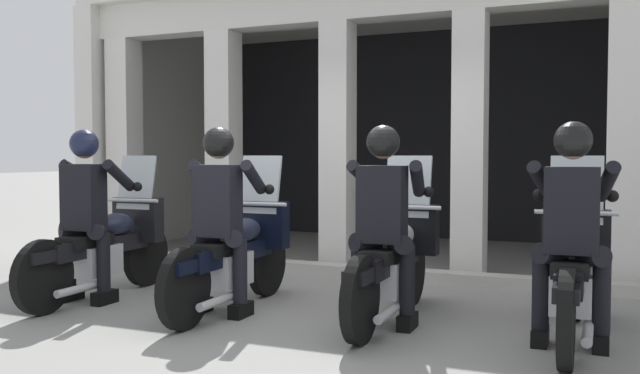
# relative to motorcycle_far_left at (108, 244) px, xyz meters

# --- Properties ---
(ground_plane) EXTENTS (80.00, 80.00, 0.00)m
(ground_plane) POSITION_rel_motorcycle_far_left_xyz_m (2.08, 3.20, -0.50)
(ground_plane) COLOR gray
(station_building) EXTENTS (8.95, 4.00, 3.52)m
(station_building) POSITION_rel_motorcycle_far_left_xyz_m (2.20, 4.35, 1.65)
(station_building) COLOR black
(station_building) RESTS_ON ground
(kerb_strip) EXTENTS (8.45, 0.24, 0.12)m
(kerb_strip) POSITION_rel_motorcycle_far_left_xyz_m (2.20, 1.92, -0.44)
(kerb_strip) COLOR #B7B5AD
(kerb_strip) RESTS_ON ground
(motorcycle_far_left) EXTENTS (0.62, 2.04, 1.35)m
(motorcycle_far_left) POSITION_rel_motorcycle_far_left_xyz_m (0.00, 0.00, 0.00)
(motorcycle_far_left) COLOR black
(motorcycle_far_left) RESTS_ON ground
(police_officer_far_left) EXTENTS (0.63, 0.61, 1.58)m
(police_officer_far_left) POSITION_rel_motorcycle_far_left_xyz_m (-0.00, -0.28, 0.44)
(police_officer_far_left) COLOR black
(police_officer_far_left) RESTS_ON ground
(motorcycle_center_left) EXTENTS (0.62, 2.04, 1.35)m
(motorcycle_center_left) POSITION_rel_motorcycle_far_left_xyz_m (1.39, 0.04, 0.00)
(motorcycle_center_left) COLOR black
(motorcycle_center_left) RESTS_ON ground
(police_officer_center_left) EXTENTS (0.63, 0.61, 1.58)m
(police_officer_center_left) POSITION_rel_motorcycle_far_left_xyz_m (1.39, -0.25, 0.44)
(police_officer_center_left) COLOR black
(police_officer_center_left) RESTS_ON ground
(motorcycle_center_right) EXTENTS (0.62, 2.04, 1.35)m
(motorcycle_center_right) POSITION_rel_motorcycle_far_left_xyz_m (2.78, 0.19, 0.00)
(motorcycle_center_right) COLOR black
(motorcycle_center_right) RESTS_ON ground
(police_officer_center_right) EXTENTS (0.63, 0.61, 1.58)m
(police_officer_center_right) POSITION_rel_motorcycle_far_left_xyz_m (2.78, -0.10, 0.44)
(police_officer_center_right) COLOR black
(police_officer_center_right) RESTS_ON ground
(motorcycle_far_right) EXTENTS (0.62, 2.04, 1.35)m
(motorcycle_far_right) POSITION_rel_motorcycle_far_left_xyz_m (4.17, 0.13, 0.00)
(motorcycle_far_right) COLOR black
(motorcycle_far_right) RESTS_ON ground
(police_officer_far_right) EXTENTS (0.63, 0.61, 1.58)m
(police_officer_far_right) POSITION_rel_motorcycle_far_left_xyz_m (4.16, -0.15, 0.44)
(police_officer_far_right) COLOR black
(police_officer_far_right) RESTS_ON ground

